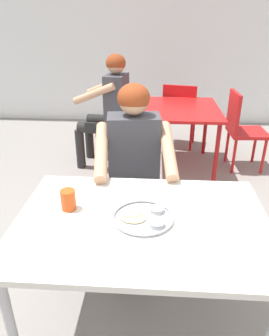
{
  "coord_description": "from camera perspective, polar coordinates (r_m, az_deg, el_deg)",
  "views": [
    {
      "loc": [
        -0.01,
        -1.27,
        1.63
      ],
      "look_at": [
        -0.11,
        0.23,
        0.89
      ],
      "focal_mm": 34.27,
      "sensor_mm": 36.0,
      "label": 1
    }
  ],
  "objects": [
    {
      "name": "ground_plane",
      "position": [
        2.08,
        2.85,
        -26.47
      ],
      "size": [
        12.0,
        12.0,
        0.05
      ],
      "primitive_type": "cube",
      "color": "gray"
    },
    {
      "name": "back_wall",
      "position": [
        5.19,
        4.38,
        26.76
      ],
      "size": [
        12.0,
        0.12,
        3.4
      ],
      "primitive_type": "cube",
      "color": "white",
      "rests_on": "ground"
    },
    {
      "name": "table_foreground",
      "position": [
        1.57,
        1.3,
        -11.41
      ],
      "size": [
        1.2,
        0.83,
        0.74
      ],
      "color": "silver",
      "rests_on": "ground"
    },
    {
      "name": "thali_tray",
      "position": [
        1.53,
        1.62,
        -8.72
      ],
      "size": [
        0.29,
        0.29,
        0.03
      ],
      "color": "#B7BABF",
      "rests_on": "table_foreground"
    },
    {
      "name": "drinking_cup",
      "position": [
        1.61,
        -11.71,
        -5.45
      ],
      "size": [
        0.07,
        0.07,
        0.1
      ],
      "color": "#D84C19",
      "rests_on": "table_foreground"
    },
    {
      "name": "chair_foreground",
      "position": [
        2.41,
        -0.13,
        -2.67
      ],
      "size": [
        0.42,
        0.46,
        0.81
      ],
      "color": "#3F3F44",
      "rests_on": "ground"
    },
    {
      "name": "diner_foreground",
      "position": [
        2.1,
        -0.04,
        0.73
      ],
      "size": [
        0.53,
        0.58,
        1.24
      ],
      "color": "#262626",
      "rests_on": "ground"
    },
    {
      "name": "table_background_red",
      "position": [
        3.55,
        8.3,
        9.34
      ],
      "size": [
        0.8,
        0.96,
        0.7
      ],
      "color": "red",
      "rests_on": "ground"
    },
    {
      "name": "chair_red_left",
      "position": [
        3.58,
        -2.11,
        7.57
      ],
      "size": [
        0.43,
        0.45,
        0.83
      ],
      "color": "red",
      "rests_on": "ground"
    },
    {
      "name": "chair_red_right",
      "position": [
        3.74,
        18.45,
        7.08
      ],
      "size": [
        0.42,
        0.41,
        0.87
      ],
      "color": "red",
      "rests_on": "ground"
    },
    {
      "name": "chair_red_far",
      "position": [
        4.17,
        8.04,
        10.0
      ],
      "size": [
        0.5,
        0.47,
        0.84
      ],
      "color": "red",
      "rests_on": "ground"
    },
    {
      "name": "patron_background",
      "position": [
        3.56,
        -4.57,
        11.53
      ],
      "size": [
        0.59,
        0.55,
        1.25
      ],
      "color": "#242424",
      "rests_on": "ground"
    }
  ]
}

